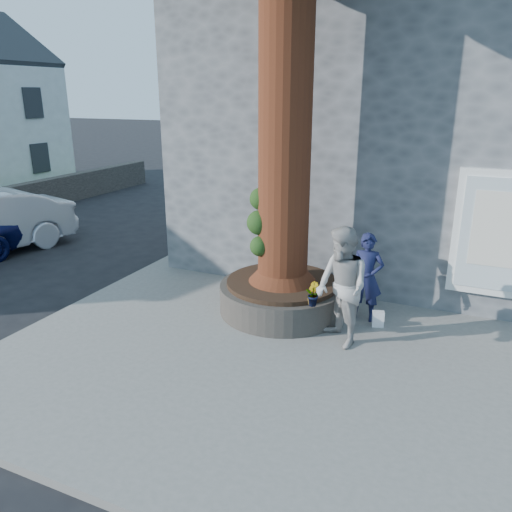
% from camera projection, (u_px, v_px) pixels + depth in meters
% --- Properties ---
extents(ground, '(120.00, 120.00, 0.00)m').
position_uv_depth(ground, '(189.00, 356.00, 7.95)').
color(ground, black).
rests_on(ground, ground).
extents(pavement, '(9.00, 8.00, 0.12)m').
position_uv_depth(pavement, '(299.00, 344.00, 8.21)').
color(pavement, slate).
rests_on(pavement, ground).
extents(yellow_line, '(0.10, 30.00, 0.01)m').
position_uv_depth(yellow_line, '(85.00, 302.00, 9.99)').
color(yellow_line, yellow).
rests_on(yellow_line, ground).
extents(stone_shop, '(10.30, 8.30, 6.30)m').
position_uv_depth(stone_shop, '(425.00, 129.00, 12.24)').
color(stone_shop, '#535559').
rests_on(stone_shop, ground).
extents(planter, '(2.30, 2.30, 0.60)m').
position_uv_depth(planter, '(282.00, 296.00, 9.24)').
color(planter, black).
rests_on(planter, pavement).
extents(man, '(0.62, 0.44, 1.59)m').
position_uv_depth(man, '(366.00, 278.00, 8.74)').
color(man, '#171B3F').
rests_on(man, pavement).
extents(woman, '(1.18, 1.18, 1.93)m').
position_uv_depth(woman, '(342.00, 287.00, 7.83)').
color(woman, '#A5A19E').
rests_on(woman, pavement).
extents(shopping_bag, '(0.23, 0.17, 0.28)m').
position_uv_depth(shopping_bag, '(378.00, 319.00, 8.65)').
color(shopping_bag, white).
rests_on(shopping_bag, pavement).
extents(plant_a, '(0.25, 0.21, 0.40)m').
position_uv_depth(plant_a, '(279.00, 271.00, 9.05)').
color(plant_a, gray).
rests_on(plant_a, planter).
extents(plant_b, '(0.29, 0.29, 0.39)m').
position_uv_depth(plant_b, '(313.00, 294.00, 8.02)').
color(plant_b, gray).
rests_on(plant_b, planter).
extents(plant_c, '(0.19, 0.19, 0.33)m').
position_uv_depth(plant_c, '(267.00, 274.00, 9.00)').
color(plant_c, gray).
rests_on(plant_c, planter).
extents(plant_d, '(0.28, 0.30, 0.27)m').
position_uv_depth(plant_d, '(313.00, 297.00, 8.04)').
color(plant_d, gray).
rests_on(plant_d, planter).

